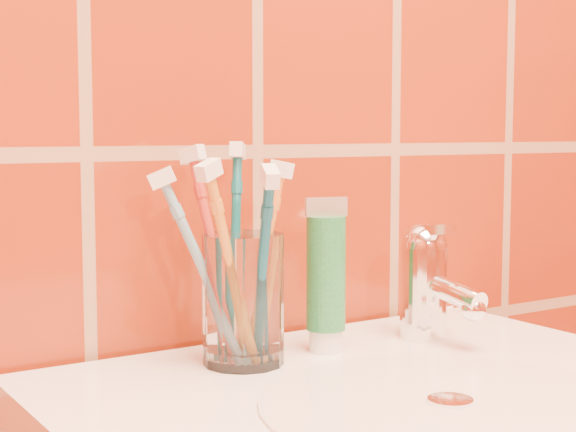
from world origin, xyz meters
TOP-DOWN VIEW (x-y plane):
  - glass_tumbler at (-0.07, 1.11)m, footprint 0.09×0.09m
  - toothpaste_tube at (0.02, 1.10)m, footprint 0.04×0.04m
  - faucet at (0.14, 1.09)m, footprint 0.05×0.11m
  - toothbrush_0 at (-0.07, 1.12)m, footprint 0.09×0.10m
  - toothbrush_1 at (-0.05, 1.10)m, footprint 0.10×0.09m
  - toothbrush_2 at (-0.11, 1.11)m, footprint 0.15×0.14m
  - toothbrush_3 at (-0.10, 1.09)m, footprint 0.13×0.11m
  - toothbrush_4 at (-0.07, 1.07)m, footprint 0.09×0.16m
  - toothbrush_5 at (-0.09, 1.12)m, footprint 0.09×0.13m

SIDE VIEW (x-z plane):
  - glass_tumbler at x=-0.07m, z-range 0.85..0.97m
  - faucet at x=0.14m, z-range 0.85..0.97m
  - toothpaste_tube at x=0.02m, z-range 0.85..1.00m
  - toothbrush_2 at x=-0.11m, z-range 0.84..1.04m
  - toothbrush_4 at x=-0.07m, z-range 0.84..1.05m
  - toothbrush_1 at x=-0.05m, z-range 0.84..1.04m
  - toothbrush_3 at x=-0.10m, z-range 0.84..1.04m
  - toothbrush_5 at x=-0.09m, z-range 0.84..1.06m
  - toothbrush_0 at x=-0.07m, z-range 0.84..1.06m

